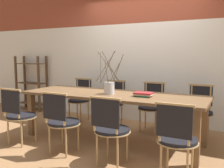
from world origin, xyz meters
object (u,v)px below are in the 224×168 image
Objects in this scene: vase_centerpiece at (109,87)px; chair_far_center at (151,104)px; dining_table at (112,99)px; book_stack at (143,94)px; chair_near_center at (111,127)px; shelving_rack at (32,83)px.

chair_far_center is at bearing 65.02° from vase_centerpiece.
book_stack is at bearing -4.38° from dining_table.
chair_near_center reaches higher than dining_table.
chair_near_center is at bearing -61.03° from vase_centerpiece.
chair_far_center is (-0.00, 1.58, 0.00)m from chair_near_center.
vase_centerpiece is (-0.40, -0.85, 0.39)m from chair_far_center.
dining_table is 3.31× the size of chair_far_center.
chair_near_center is at bearing -30.59° from shelving_rack.
book_stack is (0.53, -0.04, 0.12)m from dining_table.
shelving_rack is (-3.20, 1.89, 0.18)m from chair_near_center.
chair_near_center is (0.39, -0.79, -0.20)m from dining_table.
vase_centerpiece is at bearing 65.02° from chair_far_center.
chair_far_center is at bearing 63.89° from dining_table.
shelving_rack is (-3.20, 0.32, 0.18)m from chair_far_center.
chair_near_center is at bearing 90.04° from chair_far_center.
vase_centerpiece is at bearing 118.97° from chair_near_center.
chair_near_center and chair_far_center have the same top height.
shelving_rack is (-2.80, 1.17, -0.21)m from vase_centerpiece.
shelving_rack is at bearing 158.57° from dining_table.
book_stack is (0.14, 0.75, 0.31)m from chair_near_center.
chair_far_center reaches higher than dining_table.
vase_centerpiece reaches higher than chair_far_center.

